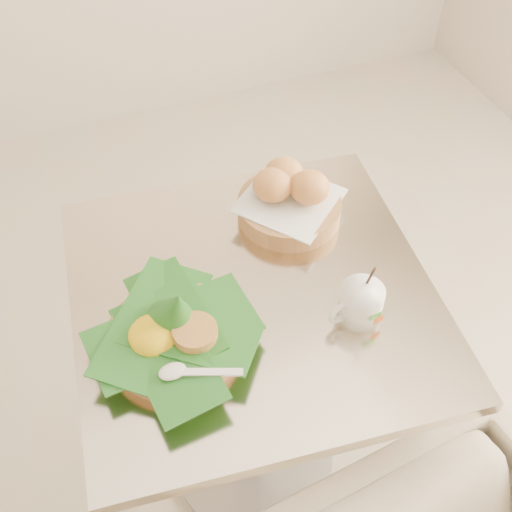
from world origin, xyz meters
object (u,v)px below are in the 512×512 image
object	(u,v)px
rice_basket	(173,332)
bread_basket	(289,198)
coffee_mug	(360,303)
cafe_table	(253,354)

from	to	relation	value
rice_basket	bread_basket	xyz separation A→B (m)	(0.33, 0.24, 0.01)
coffee_mug	bread_basket	bearing A→B (deg)	92.92
cafe_table	bread_basket	bearing A→B (deg)	49.75
rice_basket	bread_basket	world-z (taller)	rice_basket
rice_basket	coffee_mug	world-z (taller)	rice_basket
rice_basket	coffee_mug	bearing A→B (deg)	-9.71
cafe_table	rice_basket	distance (m)	0.32
rice_basket	coffee_mug	distance (m)	0.35
cafe_table	bread_basket	size ratio (longest dim) A/B	2.87
rice_basket	bread_basket	distance (m)	0.41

